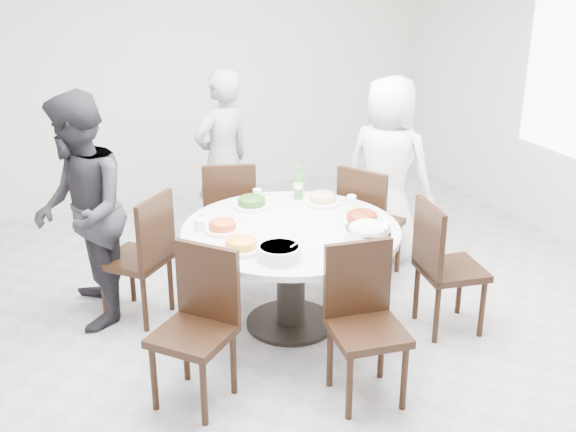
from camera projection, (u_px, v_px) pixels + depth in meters
name	position (u px, v px, depth m)	size (l,w,h in m)	color
floor	(278.00, 331.00, 5.11)	(6.00, 6.00, 0.01)	#A1A1A5
wall_back	(158.00, 65.00, 7.14)	(6.00, 0.01, 2.80)	beige
dining_table	(291.00, 277.00, 5.06)	(1.50, 1.50, 0.75)	silver
chair_ne	(371.00, 221.00, 5.78)	(0.42, 0.42, 0.95)	black
chair_n	(230.00, 213.00, 5.93)	(0.42, 0.42, 0.95)	black
chair_nw	(135.00, 257.00, 5.14)	(0.42, 0.42, 0.95)	black
chair_sw	(192.00, 332.00, 4.18)	(0.42, 0.42, 0.95)	black
chair_s	(368.00, 328.00, 4.22)	(0.42, 0.42, 0.95)	black
chair_se	(452.00, 267.00, 4.99)	(0.42, 0.42, 0.95)	black
diner_right	(388.00, 169.00, 6.02)	(0.77, 0.50, 1.57)	white
diner_middle	(223.00, 160.00, 6.24)	(0.58, 0.38, 1.58)	black
diner_left	(80.00, 212.00, 4.97)	(0.81, 0.63, 1.67)	black
dish_greens	(252.00, 203.00, 5.28)	(0.26, 0.26, 0.07)	white
dish_pale	(323.00, 199.00, 5.35)	(0.26, 0.26, 0.07)	white
dish_orange	(222.00, 227.00, 4.85)	(0.24, 0.24, 0.06)	white
dish_redbrown	(362.00, 219.00, 4.98)	(0.28, 0.28, 0.07)	white
dish_tofu	(241.00, 246.00, 4.56)	(0.26, 0.26, 0.07)	white
rice_bowl	(368.00, 237.00, 4.61)	(0.30, 0.30, 0.13)	silver
soup_bowl	(279.00, 252.00, 4.45)	(0.27, 0.27, 0.08)	white
beverage_bottle	(298.00, 183.00, 5.43)	(0.07, 0.07, 0.25)	#3D7E32
tea_cups	(261.00, 193.00, 5.45)	(0.07, 0.07, 0.08)	white
chopsticks	(260.00, 197.00, 5.47)	(0.24, 0.04, 0.01)	tan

